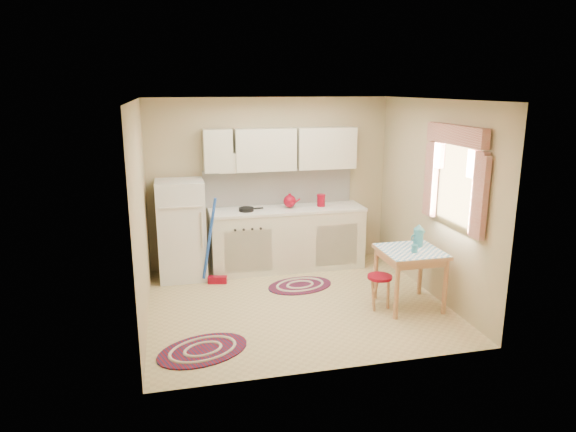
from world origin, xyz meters
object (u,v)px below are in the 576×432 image
Objects in this scene: table at (409,278)px; stool at (379,292)px; base_cabinets at (287,240)px; fridge at (182,230)px.

stool is at bearing 176.71° from table.
base_cabinets is at bearing 124.08° from table.
base_cabinets is (1.53, 0.05, -0.26)m from fridge.
table is at bearing -55.92° from base_cabinets.
fridge is 3.16m from table.
stool is at bearing -65.42° from base_cabinets.
base_cabinets is 2.05m from table.
stool is at bearing -35.26° from fridge.
stool is (0.76, -1.67, -0.23)m from base_cabinets.
fridge is 0.62× the size of base_cabinets.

